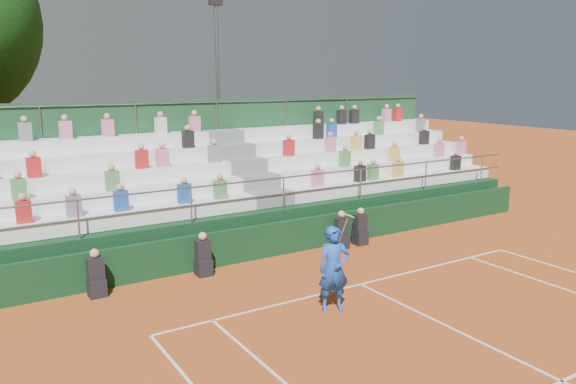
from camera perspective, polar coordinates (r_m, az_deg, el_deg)
ground at (r=14.60m, az=7.38°, el=-9.30°), size 90.00×90.00×0.00m
courtside_wall at (r=16.90m, az=0.54°, el=-4.50°), size 20.00×0.15×1.00m
line_officials at (r=15.88m, az=-2.67°, el=-5.66°), size 8.50×0.40×1.19m
grandstand at (r=19.49m, az=-4.58°, el=-0.64°), size 20.00×5.20×4.40m
tennis_player at (r=12.70m, az=4.68°, el=-7.77°), size 0.94×0.65×2.22m
floodlight_mast at (r=25.98m, az=-7.16°, el=11.09°), size 0.60×0.25×8.64m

